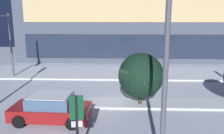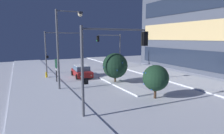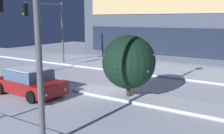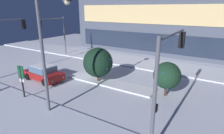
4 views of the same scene
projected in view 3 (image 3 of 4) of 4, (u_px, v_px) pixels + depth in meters
name	position (u px, v px, depth m)	size (l,w,h in m)	color
ground	(114.00, 95.00, 14.91)	(52.00, 52.00, 0.00)	silver
curb_strip_far	(168.00, 70.00, 21.65)	(52.00, 5.20, 0.14)	silver
median_strip	(148.00, 100.00, 13.78)	(9.00, 1.80, 0.14)	silver
car_near	(30.00, 82.00, 14.84)	(4.41, 2.31, 1.49)	maroon
traffic_light_corner_far_left	(47.00, 21.00, 23.31)	(0.32, 4.57, 5.73)	#565960
decorated_tree_left_of_median	(129.00, 62.00, 13.83)	(2.83, 2.89, 3.41)	#473323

